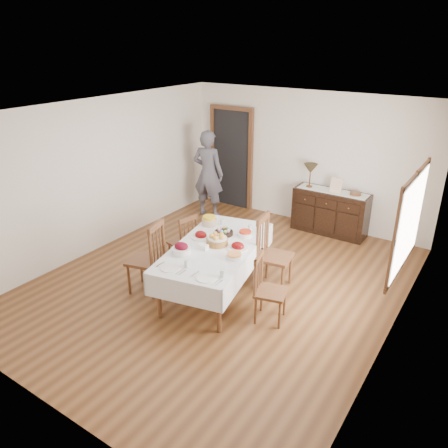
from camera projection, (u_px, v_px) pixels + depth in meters
The scene contains 26 objects.
ground at pixel (220, 282), 6.75m from camera, with size 6.00×6.00×0.00m, color brown.
room_shell at pixel (228, 172), 6.49m from camera, with size 5.02×6.02×2.65m.
dining_table at pixel (216, 251), 6.29m from camera, with size 1.51×2.33×0.74m.
chair_left_near at pixel (149, 257), 6.32m from camera, with size 0.57×0.57×1.11m.
chair_left_far at pixel (184, 241), 7.06m from camera, with size 0.45×0.45×0.91m.
chair_right_near at pixel (267, 288), 5.70m from camera, with size 0.48×0.48×0.95m.
chair_right_far at pixel (272, 252), 6.45m from camera, with size 0.53×0.53×1.12m.
sideboard at pixel (330, 212), 8.31m from camera, with size 1.40×0.51×0.84m.
person at pixel (208, 171), 8.93m from camera, with size 0.60×0.39×1.93m, color #514F5B.
bread_basket at pixel (217, 240), 6.26m from camera, with size 0.31×0.31×0.17m.
egg_basket at pixel (224, 232), 6.59m from camera, with size 0.28×0.28×0.11m.
ham_platter_a at pixel (201, 235), 6.51m from camera, with size 0.32×0.32×0.11m.
ham_platter_b at pixel (238, 246), 6.17m from camera, with size 0.30×0.30×0.11m.
beet_bowl at pixel (181, 249), 6.01m from camera, with size 0.27×0.27×0.16m.
carrot_bowl at pixel (245, 234), 6.54m from camera, with size 0.24×0.24×0.09m.
pineapple_bowl at pixel (209, 221), 6.92m from camera, with size 0.24×0.24×0.15m.
casserole_dish at pixel (234, 256), 5.89m from camera, with size 0.22×0.22×0.07m.
butter_dish at pixel (203, 247), 6.14m from camera, with size 0.16×0.12×0.07m.
setting_left at pixel (176, 266), 5.65m from camera, with size 0.44×0.31×0.10m.
setting_right at pixel (211, 276), 5.42m from camera, with size 0.44×0.31×0.10m.
glass_far_a at pixel (222, 222), 6.94m from camera, with size 0.07×0.07×0.09m.
glass_far_b at pixel (250, 228), 6.70m from camera, with size 0.07×0.07×0.11m.
runner at pixel (333, 191), 8.13m from camera, with size 1.30×0.35×0.01m.
table_lamp at pixel (311, 169), 8.22m from camera, with size 0.26×0.26×0.46m.
picture_frame at pixel (336, 185), 8.02m from camera, with size 0.22×0.08×0.28m.
deco_bowl at pixel (355, 194), 7.92m from camera, with size 0.20×0.20×0.06m.
Camera 1 is at (3.28, -4.83, 3.51)m, focal length 35.00 mm.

